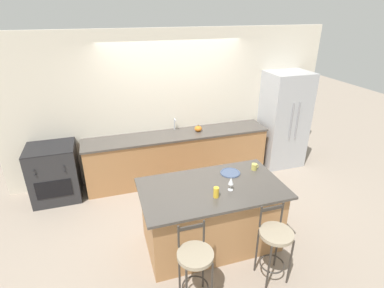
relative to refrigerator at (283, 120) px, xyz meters
The scene contains 14 objects.
ground_plane 2.40m from the refrigerator, behind, with size 18.00×18.00×0.00m, color gray.
wall_back 2.25m from the refrigerator, behind, with size 6.00×0.07×2.70m.
back_counter 2.24m from the refrigerator, behind, with size 3.38×0.64×0.91m.
sink_faucet 2.20m from the refrigerator, behind, with size 0.02×0.13×0.22m.
kitchen_island 2.90m from the refrigerator, 140.86° to the right, with size 1.85×1.04×0.90m.
refrigerator is the anchor object (origin of this frame).
oven_range 4.36m from the refrigerator, behind, with size 0.75×0.67×0.96m.
bar_stool_near 3.78m from the refrigerator, 136.03° to the right, with size 0.39×0.39×0.97m.
bar_stool_far 3.13m from the refrigerator, 123.81° to the right, with size 0.39×0.39×0.97m.
dinner_plate 2.41m from the refrigerator, 140.03° to the right, with size 0.28×0.28×0.02m.
wine_glass 2.79m from the refrigerator, 136.24° to the right, with size 0.07×0.07×0.18m.
coffee_mug 2.15m from the refrigerator, 133.61° to the right, with size 0.11×0.08×0.09m.
tumbler_cup 3.02m from the refrigerator, 138.04° to the right, with size 0.07×0.07×0.13m.
pumpkin_decoration 1.79m from the refrigerator, behind, with size 0.14×0.14×0.13m.
Camera 1 is at (-1.25, -4.53, 3.01)m, focal length 28.00 mm.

